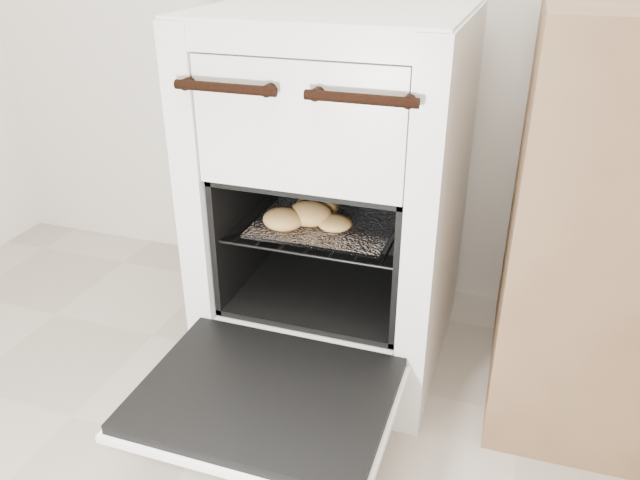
{
  "coord_description": "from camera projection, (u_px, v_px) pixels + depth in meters",
  "views": [
    {
      "loc": [
        0.25,
        -0.19,
        1.03
      ],
      "look_at": [
        -0.17,
        1.04,
        0.38
      ],
      "focal_mm": 35.0,
      "sensor_mm": 36.0,
      "label": 1
    }
  ],
  "objects": [
    {
      "name": "stove",
      "position": [
        338.0,
        199.0,
        1.55
      ],
      "size": [
        0.57,
        0.64,
        0.88
      ],
      "color": "silver",
      "rests_on": "ground"
    },
    {
      "name": "oven_rack",
      "position": [
        330.0,
        220.0,
        1.51
      ],
      "size": [
        0.42,
        0.4,
        0.01
      ],
      "color": "black",
      "rests_on": "stove"
    },
    {
      "name": "oven_door",
      "position": [
        265.0,
        397.0,
        1.25
      ],
      "size": [
        0.51,
        0.4,
        0.04
      ],
      "color": "black",
      "rests_on": "stove"
    },
    {
      "name": "baked_rolls",
      "position": [
        311.0,
        211.0,
        1.48
      ],
      "size": [
        0.23,
        0.22,
        0.05
      ],
      "color": "#E0AE59",
      "rests_on": "foil_sheet"
    },
    {
      "name": "foil_sheet",
      "position": [
        328.0,
        221.0,
        1.49
      ],
      "size": [
        0.32,
        0.29,
        0.01
      ],
      "primitive_type": "cube",
      "color": "white",
      "rests_on": "oven_rack"
    }
  ]
}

